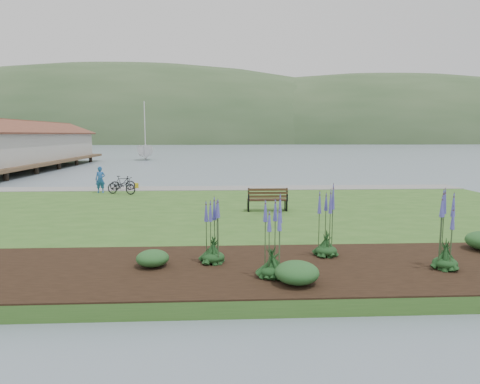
{
  "coord_description": "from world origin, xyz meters",
  "views": [
    {
      "loc": [
        1.3,
        -20.56,
        3.88
      ],
      "look_at": [
        2.26,
        -1.56,
        1.3
      ],
      "focal_mm": 32.0,
      "sensor_mm": 36.0,
      "label": 1
    }
  ],
  "objects_px": {
    "bicycle_a": "(121,186)",
    "sailboat": "(146,160)",
    "park_bench": "(267,199)",
    "person": "(100,177)"
  },
  "relations": [
    {
      "from": "park_bench",
      "to": "bicycle_a",
      "type": "xyz_separation_m",
      "value": [
        -7.88,
        5.92,
        -0.06
      ]
    },
    {
      "from": "park_bench",
      "to": "sailboat",
      "type": "bearing_deg",
      "value": 106.21
    },
    {
      "from": "sailboat",
      "to": "bicycle_a",
      "type": "bearing_deg",
      "value": -88.72
    },
    {
      "from": "park_bench",
      "to": "sailboat",
      "type": "xyz_separation_m",
      "value": [
        -13.23,
        46.47,
        -0.95
      ]
    },
    {
      "from": "person",
      "to": "sailboat",
      "type": "xyz_separation_m",
      "value": [
        -3.97,
        39.85,
        -1.33
      ]
    },
    {
      "from": "park_bench",
      "to": "sailboat",
      "type": "height_order",
      "value": "sailboat"
    },
    {
      "from": "bicycle_a",
      "to": "sailboat",
      "type": "xyz_separation_m",
      "value": [
        -5.36,
        40.54,
        -0.89
      ]
    },
    {
      "from": "park_bench",
      "to": "bicycle_a",
      "type": "bearing_deg",
      "value": 143.36
    },
    {
      "from": "sailboat",
      "to": "park_bench",
      "type": "bearing_deg",
      "value": -80.34
    },
    {
      "from": "person",
      "to": "bicycle_a",
      "type": "bearing_deg",
      "value": -25.19
    }
  ]
}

